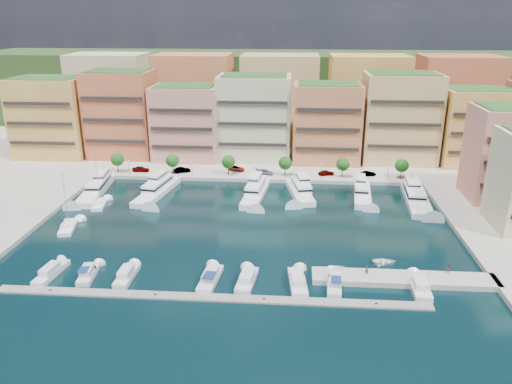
% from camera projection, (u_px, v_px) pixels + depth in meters
% --- Properties ---
extents(ground, '(400.00, 400.00, 0.00)m').
position_uv_depth(ground, '(245.00, 226.00, 109.83)').
color(ground, black).
rests_on(ground, ground).
extents(north_quay, '(220.00, 64.00, 2.00)m').
position_uv_depth(north_quay, '(263.00, 152.00, 168.01)').
color(north_quay, '#9E998E').
rests_on(north_quay, ground).
extents(hillside, '(240.00, 40.00, 58.00)m').
position_uv_depth(hillside, '(270.00, 123.00, 213.06)').
color(hillside, '#203917').
rests_on(hillside, ground).
extents(south_pontoon, '(72.00, 2.20, 0.35)m').
position_uv_depth(south_pontoon, '(210.00, 298.00, 81.89)').
color(south_pontoon, gray).
rests_on(south_pontoon, ground).
extents(finger_pier, '(32.00, 5.00, 2.00)m').
position_uv_depth(finger_pier, '(404.00, 281.00, 87.04)').
color(finger_pier, '#9E998E').
rests_on(finger_pier, ground).
extents(apartment_0, '(22.00, 16.50, 24.80)m').
position_uv_depth(apartment_0, '(52.00, 117.00, 156.97)').
color(apartment_0, '#E8BD54').
rests_on(apartment_0, north_quay).
extents(apartment_1, '(20.00, 16.50, 26.80)m').
position_uv_depth(apartment_1, '(122.00, 114.00, 156.93)').
color(apartment_1, '#C05140').
rests_on(apartment_1, north_quay).
extents(apartment_2, '(20.00, 15.50, 22.80)m').
position_uv_depth(apartment_2, '(187.00, 122.00, 154.23)').
color(apartment_2, tan).
rests_on(apartment_2, north_quay).
extents(apartment_3, '(22.00, 16.50, 25.80)m').
position_uv_depth(apartment_3, '(255.00, 117.00, 154.09)').
color(apartment_3, beige).
rests_on(apartment_3, north_quay).
extents(apartment_4, '(20.00, 15.50, 23.80)m').
position_uv_depth(apartment_4, '(326.00, 123.00, 150.98)').
color(apartment_4, '#CA7E4B').
rests_on(apartment_4, north_quay).
extents(apartment_5, '(22.00, 16.50, 26.80)m').
position_uv_depth(apartment_5, '(399.00, 118.00, 150.78)').
color(apartment_5, tan).
rests_on(apartment_5, north_quay).
extents(apartment_6, '(20.00, 15.50, 22.80)m').
position_uv_depth(apartment_6, '(475.00, 127.00, 148.00)').
color(apartment_6, '#E8BD54').
rests_on(apartment_6, north_quay).
extents(apartment_east_a, '(18.00, 14.50, 22.80)m').
position_uv_depth(apartment_east_a, '(509.00, 154.00, 119.99)').
color(apartment_east_a, tan).
rests_on(apartment_east_a, east_quay).
extents(backblock_0, '(26.00, 18.00, 30.00)m').
position_uv_depth(backblock_0, '(112.00, 97.00, 177.80)').
color(backblock_0, beige).
rests_on(backblock_0, north_quay).
extents(backblock_1, '(26.00, 18.00, 30.00)m').
position_uv_depth(backblock_1, '(195.00, 98.00, 175.65)').
color(backblock_1, '#CA7E4B').
rests_on(backblock_1, north_quay).
extents(backblock_2, '(26.00, 18.00, 30.00)m').
position_uv_depth(backblock_2, '(280.00, 99.00, 173.51)').
color(backblock_2, tan).
rests_on(backblock_2, north_quay).
extents(backblock_3, '(26.00, 18.00, 30.00)m').
position_uv_depth(backblock_3, '(367.00, 100.00, 171.36)').
color(backblock_3, '#E8BD54').
rests_on(backblock_3, north_quay).
extents(backblock_4, '(26.00, 18.00, 30.00)m').
position_uv_depth(backblock_4, '(456.00, 101.00, 169.21)').
color(backblock_4, '#C05140').
rests_on(backblock_4, north_quay).
extents(tree_0, '(3.80, 3.80, 5.65)m').
position_uv_depth(tree_0, '(117.00, 159.00, 142.53)').
color(tree_0, '#473323').
rests_on(tree_0, north_quay).
extents(tree_1, '(3.80, 3.80, 5.65)m').
position_uv_depth(tree_1, '(172.00, 161.00, 141.38)').
color(tree_1, '#473323').
rests_on(tree_1, north_quay).
extents(tree_2, '(3.80, 3.80, 5.65)m').
position_uv_depth(tree_2, '(228.00, 162.00, 140.24)').
color(tree_2, '#473323').
rests_on(tree_2, north_quay).
extents(tree_3, '(3.80, 3.80, 5.65)m').
position_uv_depth(tree_3, '(285.00, 163.00, 139.09)').
color(tree_3, '#473323').
rests_on(tree_3, north_quay).
extents(tree_4, '(3.80, 3.80, 5.65)m').
position_uv_depth(tree_4, '(343.00, 164.00, 137.95)').
color(tree_4, '#473323').
rests_on(tree_4, north_quay).
extents(tree_5, '(3.80, 3.80, 5.65)m').
position_uv_depth(tree_5, '(402.00, 166.00, 136.80)').
color(tree_5, '#473323').
rests_on(tree_5, north_quay).
extents(lamppost_0, '(0.30, 0.30, 4.20)m').
position_uv_depth(lamppost_0, '(129.00, 165.00, 140.39)').
color(lamppost_0, black).
rests_on(lamppost_0, north_quay).
extents(lamppost_1, '(0.30, 0.30, 4.20)m').
position_uv_depth(lamppost_1, '(192.00, 167.00, 139.10)').
color(lamppost_1, black).
rests_on(lamppost_1, north_quay).
extents(lamppost_2, '(0.30, 0.30, 4.20)m').
position_uv_depth(lamppost_2, '(256.00, 168.00, 137.82)').
color(lamppost_2, black).
rests_on(lamppost_2, north_quay).
extents(lamppost_3, '(0.30, 0.30, 4.20)m').
position_uv_depth(lamppost_3, '(321.00, 169.00, 136.53)').
color(lamppost_3, black).
rests_on(lamppost_3, north_quay).
extents(lamppost_4, '(0.30, 0.30, 4.20)m').
position_uv_depth(lamppost_4, '(388.00, 171.00, 135.24)').
color(lamppost_4, black).
rests_on(lamppost_4, north_quay).
extents(yacht_0, '(6.73, 22.55, 7.30)m').
position_uv_depth(yacht_0, '(97.00, 188.00, 130.01)').
color(yacht_0, white).
rests_on(yacht_0, ground).
extents(yacht_1, '(8.03, 22.02, 7.30)m').
position_uv_depth(yacht_1, '(158.00, 190.00, 129.12)').
color(yacht_1, white).
rests_on(yacht_1, ground).
extents(yacht_3, '(6.42, 20.88, 7.30)m').
position_uv_depth(yacht_3, '(256.00, 191.00, 127.75)').
color(yacht_3, white).
rests_on(yacht_3, ground).
extents(yacht_4, '(7.77, 18.10, 7.30)m').
position_uv_depth(yacht_4, '(300.00, 191.00, 128.21)').
color(yacht_4, white).
rests_on(yacht_4, ground).
extents(yacht_5, '(5.76, 18.22, 7.30)m').
position_uv_depth(yacht_5, '(362.00, 192.00, 126.94)').
color(yacht_5, white).
rests_on(yacht_5, ground).
extents(yacht_6, '(6.97, 23.40, 7.30)m').
position_uv_depth(yacht_6, '(416.00, 197.00, 123.81)').
color(yacht_6, white).
rests_on(yacht_6, ground).
extents(cruiser_0, '(3.32, 9.18, 2.55)m').
position_uv_depth(cruiser_0, '(51.00, 273.00, 88.88)').
color(cruiser_0, silver).
rests_on(cruiser_0, ground).
extents(cruiser_1, '(3.11, 7.61, 2.66)m').
position_uv_depth(cruiser_1, '(88.00, 274.00, 88.39)').
color(cruiser_1, silver).
rests_on(cruiser_1, ground).
extents(cruiser_2, '(2.61, 8.12, 2.55)m').
position_uv_depth(cruiser_2, '(127.00, 276.00, 87.91)').
color(cruiser_2, silver).
rests_on(cruiser_2, ground).
extents(cruiser_4, '(3.54, 9.31, 2.66)m').
position_uv_depth(cruiser_4, '(210.00, 279.00, 86.80)').
color(cruiser_4, silver).
rests_on(cruiser_4, ground).
extents(cruiser_5, '(3.61, 8.59, 2.55)m').
position_uv_depth(cruiser_5, '(247.00, 280.00, 86.38)').
color(cruiser_5, silver).
rests_on(cruiser_5, ground).
extents(cruiser_6, '(3.63, 9.35, 2.55)m').
position_uv_depth(cruiser_6, '(298.00, 282.00, 85.74)').
color(cruiser_6, silver).
rests_on(cruiser_6, ground).
extents(cruiser_7, '(2.97, 8.37, 2.66)m').
position_uv_depth(cruiser_7, '(334.00, 284.00, 85.28)').
color(cruiser_7, silver).
rests_on(cruiser_7, ground).
extents(cruiser_9, '(2.98, 8.32, 2.55)m').
position_uv_depth(cruiser_9, '(419.00, 287.00, 84.28)').
color(cruiser_9, silver).
rests_on(cruiser_9, ground).
extents(sailboat_1, '(4.66, 8.85, 13.20)m').
position_uv_depth(sailboat_1, '(68.00, 228.00, 108.06)').
color(sailboat_1, white).
rests_on(sailboat_1, ground).
extents(sailboat_2, '(3.98, 7.92, 13.20)m').
position_uv_depth(sailboat_2, '(99.00, 205.00, 120.94)').
color(sailboat_2, white).
rests_on(sailboat_2, ground).
extents(tender_2, '(4.60, 3.49, 0.90)m').
position_uv_depth(tender_2, '(384.00, 262.00, 93.03)').
color(tender_2, white).
rests_on(tender_2, ground).
extents(tender_0, '(4.08, 3.45, 0.72)m').
position_uv_depth(tender_0, '(341.00, 269.00, 90.63)').
color(tender_0, white).
rests_on(tender_0, ground).
extents(car_0, '(4.92, 2.25, 1.63)m').
position_uv_depth(car_0, '(141.00, 169.00, 143.76)').
color(car_0, gray).
rests_on(car_0, north_quay).
extents(car_1, '(4.97, 3.35, 1.55)m').
position_uv_depth(car_1, '(182.00, 170.00, 143.00)').
color(car_1, gray).
rests_on(car_1, north_quay).
extents(car_2, '(5.42, 3.89, 1.37)m').
position_uv_depth(car_2, '(236.00, 168.00, 144.73)').
color(car_2, gray).
rests_on(car_2, north_quay).
extents(car_3, '(5.20, 3.22, 1.41)m').
position_uv_depth(car_3, '(265.00, 172.00, 141.58)').
color(car_3, gray).
rests_on(car_3, north_quay).
extents(car_4, '(4.76, 2.92, 1.51)m').
position_uv_depth(car_4, '(326.00, 173.00, 140.62)').
color(car_4, gray).
rests_on(car_4, north_quay).
extents(car_5, '(4.53, 2.55, 1.41)m').
position_uv_depth(car_5, '(368.00, 174.00, 139.92)').
color(car_5, gray).
rests_on(car_5, north_quay).
extents(person_0, '(0.73, 0.73, 1.72)m').
position_uv_depth(person_0, '(367.00, 270.00, 87.18)').
color(person_0, '#262F4C').
rests_on(person_0, finger_pier).
extents(person_1, '(0.89, 0.72, 1.72)m').
position_uv_depth(person_1, '(448.00, 268.00, 87.73)').
color(person_1, '#47332B').
rests_on(person_1, finger_pier).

